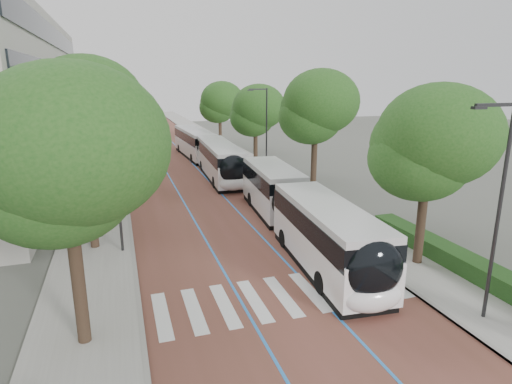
% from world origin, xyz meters
% --- Properties ---
extents(ground, '(160.00, 160.00, 0.00)m').
position_xyz_m(ground, '(0.00, 0.00, 0.00)').
color(ground, '#51544C').
rests_on(ground, ground).
extents(road, '(11.00, 140.00, 0.02)m').
position_xyz_m(road, '(0.00, 40.00, 0.01)').
color(road, brown).
rests_on(road, ground).
extents(sidewalk_left, '(4.00, 140.00, 0.12)m').
position_xyz_m(sidewalk_left, '(-7.50, 40.00, 0.06)').
color(sidewalk_left, gray).
rests_on(sidewalk_left, ground).
extents(sidewalk_right, '(4.00, 140.00, 0.12)m').
position_xyz_m(sidewalk_right, '(7.50, 40.00, 0.06)').
color(sidewalk_right, gray).
rests_on(sidewalk_right, ground).
extents(kerb_left, '(0.20, 140.00, 0.14)m').
position_xyz_m(kerb_left, '(-5.60, 40.00, 0.06)').
color(kerb_left, gray).
rests_on(kerb_left, ground).
extents(kerb_right, '(0.20, 140.00, 0.14)m').
position_xyz_m(kerb_right, '(5.60, 40.00, 0.06)').
color(kerb_right, gray).
rests_on(kerb_right, ground).
extents(zebra_crossing, '(10.55, 3.60, 0.01)m').
position_xyz_m(zebra_crossing, '(0.20, 1.00, 0.03)').
color(zebra_crossing, silver).
rests_on(zebra_crossing, ground).
extents(lane_line_left, '(0.12, 126.00, 0.01)m').
position_xyz_m(lane_line_left, '(-1.60, 40.00, 0.02)').
color(lane_line_left, blue).
rests_on(lane_line_left, road).
extents(lane_line_right, '(0.12, 126.00, 0.01)m').
position_xyz_m(lane_line_right, '(1.60, 40.00, 0.02)').
color(lane_line_right, blue).
rests_on(lane_line_right, road).
extents(hedge, '(1.20, 14.00, 0.80)m').
position_xyz_m(hedge, '(9.10, 0.00, 0.52)').
color(hedge, '#1C4116').
rests_on(hedge, sidewalk_right).
extents(streetlight_near, '(1.82, 0.20, 8.00)m').
position_xyz_m(streetlight_near, '(6.62, -3.00, 4.82)').
color(streetlight_near, '#28292B').
rests_on(streetlight_near, sidewalk_right).
extents(streetlight_far, '(1.82, 0.20, 8.00)m').
position_xyz_m(streetlight_far, '(6.62, 22.00, 4.82)').
color(streetlight_far, '#28292B').
rests_on(streetlight_far, sidewalk_right).
extents(lamp_post_left, '(0.14, 0.14, 8.00)m').
position_xyz_m(lamp_post_left, '(-6.10, 8.00, 4.12)').
color(lamp_post_left, '#28292B').
rests_on(lamp_post_left, sidewalk_left).
extents(trees_left, '(6.30, 61.04, 9.45)m').
position_xyz_m(trees_left, '(-7.50, 25.88, 6.56)').
color(trees_left, black).
rests_on(trees_left, ground).
extents(trees_right, '(5.81, 47.68, 9.03)m').
position_xyz_m(trees_right, '(7.70, 22.80, 5.88)').
color(trees_right, black).
rests_on(trees_right, ground).
extents(lead_bus, '(3.91, 18.53, 3.20)m').
position_xyz_m(lead_bus, '(3.44, 6.74, 1.63)').
color(lead_bus, black).
rests_on(lead_bus, ground).
extents(bus_queued_0, '(3.11, 12.50, 3.20)m').
position_xyz_m(bus_queued_0, '(2.83, 23.15, 1.62)').
color(bus_queued_0, white).
rests_on(bus_queued_0, ground).
extents(bus_queued_1, '(3.09, 12.50, 3.20)m').
position_xyz_m(bus_queued_1, '(2.68, 35.18, 1.62)').
color(bus_queued_1, white).
rests_on(bus_queued_1, ground).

